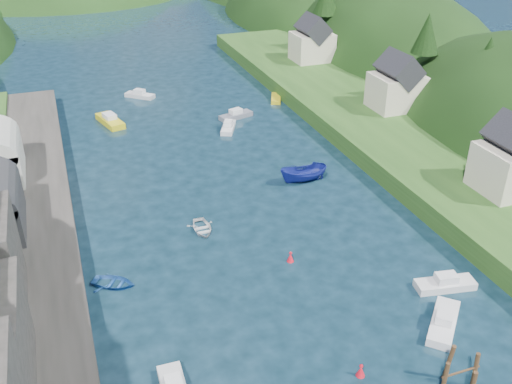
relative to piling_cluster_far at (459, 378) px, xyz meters
name	(u,v)px	position (x,y,z in m)	size (l,w,h in m)	color
ground	(202,145)	(-5.85, 47.86, -1.38)	(600.00, 600.00, 0.00)	black
hillside_right	(385,100)	(39.15, 72.86, -8.79)	(36.00, 245.56, 48.00)	black
far_hills	(107,28)	(-4.64, 171.87, -12.18)	(103.00, 68.00, 44.00)	black
hill_trees	(171,38)	(-5.89, 63.39, 9.66)	(91.11, 149.75, 12.24)	black
quay_left	(11,318)	(-29.85, 17.86, -0.38)	(12.00, 110.00, 2.00)	#2D2B28
terrace_right	(399,139)	(19.15, 37.86, -0.18)	(16.00, 120.00, 2.40)	#234719
right_bank_cottages	(390,85)	(22.15, 46.20, 4.47)	(9.00, 59.24, 8.41)	beige
piling_cluster_far	(459,378)	(0.00, 0.00, 0.00)	(3.12, 2.92, 3.89)	#382314
channel_buoy_near	(361,371)	(-5.70, 3.69, -0.90)	(0.70, 0.70, 1.10)	red
channel_buoy_far	(290,257)	(-4.97, 18.64, -0.90)	(0.70, 0.70, 1.10)	red
moored_boats	(263,208)	(-4.31, 27.92, -0.79)	(35.78, 92.24, 2.31)	silver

